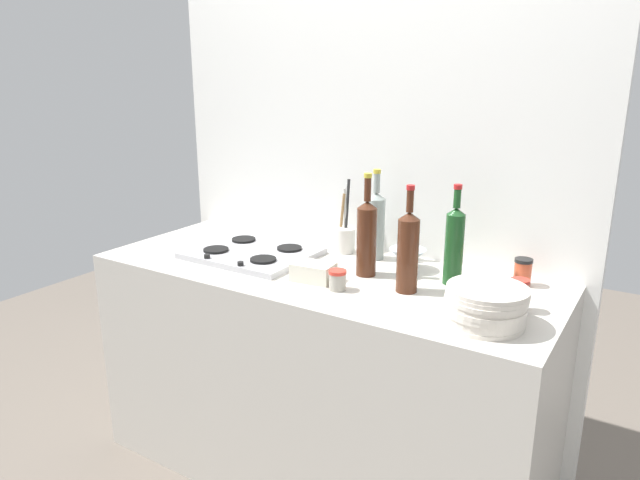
% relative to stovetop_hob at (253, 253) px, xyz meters
% --- Properties ---
extents(ground_plane, '(6.00, 6.00, 0.00)m').
position_rel_stovetop_hob_xyz_m(ground_plane, '(0.33, -0.00, -0.91)').
color(ground_plane, '#6B6056').
rests_on(ground_plane, ground).
extents(counter_block, '(1.80, 0.70, 0.90)m').
position_rel_stovetop_hob_xyz_m(counter_block, '(0.33, -0.00, -0.46)').
color(counter_block, beige).
rests_on(counter_block, ground).
extents(backsplash_panel, '(1.90, 0.06, 2.38)m').
position_rel_stovetop_hob_xyz_m(backsplash_panel, '(0.33, 0.38, 0.28)').
color(backsplash_panel, white).
rests_on(backsplash_panel, ground).
extents(stovetop_hob, '(0.49, 0.40, 0.04)m').
position_rel_stovetop_hob_xyz_m(stovetop_hob, '(0.00, 0.00, 0.00)').
color(stovetop_hob, '#B2B2B7').
rests_on(stovetop_hob, counter_block).
extents(plate_stack, '(0.25, 0.25, 0.12)m').
position_rel_stovetop_hob_xyz_m(plate_stack, '(1.02, -0.16, 0.05)').
color(plate_stack, silver).
rests_on(plate_stack, counter_block).
extents(wine_bottle_leftmost, '(0.07, 0.07, 0.38)m').
position_rel_stovetop_hob_xyz_m(wine_bottle_leftmost, '(0.71, -0.04, 0.14)').
color(wine_bottle_leftmost, '#472314').
rests_on(wine_bottle_leftmost, counter_block).
extents(wine_bottle_mid_left, '(0.07, 0.07, 0.37)m').
position_rel_stovetop_hob_xyz_m(wine_bottle_mid_left, '(0.44, 0.24, 0.13)').
color(wine_bottle_mid_left, gray).
rests_on(wine_bottle_mid_left, counter_block).
extents(wine_bottle_mid_right, '(0.07, 0.07, 0.36)m').
position_rel_stovetop_hob_xyz_m(wine_bottle_mid_right, '(0.81, 0.12, 0.13)').
color(wine_bottle_mid_right, '#19471E').
rests_on(wine_bottle_mid_right, counter_block).
extents(wine_bottle_rightmost, '(0.07, 0.07, 0.39)m').
position_rel_stovetop_hob_xyz_m(wine_bottle_rightmost, '(0.51, 0.04, 0.14)').
color(wine_bottle_rightmost, '#472314').
rests_on(wine_bottle_rightmost, counter_block).
extents(mixing_bowl, '(0.14, 0.14, 0.08)m').
position_rel_stovetop_hob_xyz_m(mixing_bowl, '(0.61, 0.18, 0.03)').
color(mixing_bowl, silver).
rests_on(mixing_bowl, counter_block).
extents(butter_dish, '(0.16, 0.11, 0.07)m').
position_rel_stovetop_hob_xyz_m(butter_dish, '(0.38, -0.12, 0.02)').
color(butter_dish, silver).
rests_on(butter_dish, counter_block).
extents(utensil_crock, '(0.09, 0.09, 0.31)m').
position_rel_stovetop_hob_xyz_m(utensil_crock, '(0.30, 0.25, 0.05)').
color(utensil_crock, silver).
rests_on(utensil_crock, counter_block).
extents(condiment_jar_front, '(0.06, 0.06, 0.10)m').
position_rel_stovetop_hob_xyz_m(condiment_jar_front, '(1.03, 0.24, 0.04)').
color(condiment_jar_front, '#C64C2D').
rests_on(condiment_jar_front, counter_block).
extents(condiment_jar_rear, '(0.06, 0.06, 0.07)m').
position_rel_stovetop_hob_xyz_m(condiment_jar_rear, '(0.50, -0.15, 0.02)').
color(condiment_jar_rear, '#9E998C').
rests_on(condiment_jar_rear, counter_block).
extents(condiment_jar_spare, '(0.06, 0.06, 0.11)m').
position_rel_stovetop_hob_xyz_m(condiment_jar_spare, '(1.08, -0.00, 0.04)').
color(condiment_jar_spare, '#9E998C').
rests_on(condiment_jar_spare, counter_block).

